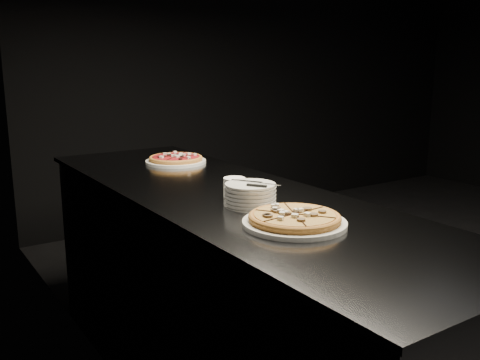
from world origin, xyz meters
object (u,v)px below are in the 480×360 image
cutlery (254,183)px  ramekin (234,187)px  plate_stack (250,195)px  pizza_tomato (176,159)px  pizza_mushroom (295,219)px  counter (226,296)px

cutlery → ramekin: (0.02, 0.16, -0.05)m
plate_stack → ramekin: bearing=79.7°
pizza_tomato → plate_stack: plate_stack is taller
pizza_tomato → pizza_mushroom: bearing=-98.4°
pizza_mushroom → ramekin: (0.05, 0.43, 0.02)m
cutlery → counter: bearing=48.8°
counter → ramekin: 0.51m
pizza_mushroom → cutlery: 0.28m
pizza_mushroom → plate_stack: size_ratio=1.82×
pizza_mushroom → pizza_tomato: bearing=81.6°
cutlery → ramekin: cutlery is taller
counter → cutlery: (-0.03, -0.25, 0.55)m
pizza_mushroom → plate_stack: plate_stack is taller
cutlery → plate_stack: bearing=82.9°
counter → cutlery: bearing=-96.5°
pizza_mushroom → pizza_tomato: size_ratio=0.96×
counter → cutlery: size_ratio=12.65×
ramekin → plate_stack: bearing=-100.3°
counter → pizza_tomato: 0.85m
pizza_tomato → plate_stack: bearing=-99.8°
plate_stack → cutlery: bearing=-62.4°
pizza_tomato → counter: bearing=-100.1°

